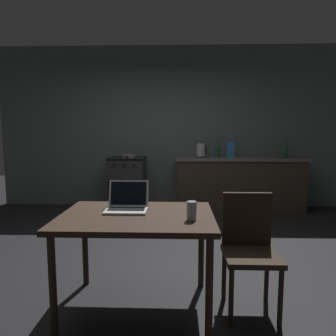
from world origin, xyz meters
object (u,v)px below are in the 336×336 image
electric_kettle (201,151)px  frying_pan (129,156)px  drinking_glass (192,211)px  chair (249,244)px  cereal_box (231,149)px  laptop (127,205)px  bottle (285,151)px  stove_oven (128,183)px  dining_table (137,224)px  bottle_b (217,150)px

electric_kettle → frying_pan: size_ratio=0.57×
drinking_glass → chair: bearing=22.1°
cereal_box → chair: bearing=-96.5°
laptop → bottle: bearing=38.9°
laptop → frying_pan: 2.92m
bottle → drinking_glass: bottle is taller
stove_oven → electric_kettle: bearing=0.1°
chair → drinking_glass: size_ratio=6.65×
dining_table → chair: chair is taller
stove_oven → laptop: (0.48, -2.91, 0.33)m
chair → dining_table: bearing=-168.5°
dining_table → cereal_box: (1.19, 3.05, 0.39)m
dining_table → frying_pan: bearing=100.2°
stove_oven → bottle: 2.72m
dining_table → electric_kettle: electric_kettle is taller
dining_table → electric_kettle: 3.12m
dining_table → chair: (0.85, 0.05, -0.16)m
electric_kettle → bottle_b: (0.29, 0.08, 0.01)m
bottle → bottle_b: size_ratio=0.97×
dining_table → bottle: bearing=54.9°
electric_kettle → dining_table: bearing=-102.8°
bottle_b → frying_pan: bearing=-175.9°
dining_table → bottle_b: size_ratio=4.45×
electric_kettle → cereal_box: size_ratio=0.87×
bottle_b → bottle: bearing=-6.7°
bottle → frying_pan: bottle is taller
drinking_glass → stove_oven: bearing=107.1°
bottle_b → chair: bearing=-92.4°
laptop → electric_kettle: bearing=61.2°
stove_oven → bottle: (2.66, -0.05, 0.57)m
chair → frying_pan: frying_pan is taller
dining_table → frying_pan: 3.06m
frying_pan → dining_table: bearing=-79.8°
electric_kettle → bottle: size_ratio=0.96×
bottle → cereal_box: 0.90m
stove_oven → chair: 3.30m
cereal_box → bottle_b: size_ratio=1.08×
electric_kettle → bottle_b: bottle_b is taller
laptop → cereal_box: size_ratio=1.16×
laptop → bottle: (2.18, 2.86, 0.24)m
bottle_b → drinking_glass: bearing=-100.1°
dining_table → laptop: laptop is taller
laptop → bottle_b: size_ratio=1.25×
stove_oven → electric_kettle: electric_kettle is taller
stove_oven → dining_table: stove_oven is taller
stove_oven → laptop: 2.97m
cereal_box → bottle_b: (-0.21, 0.06, -0.02)m
dining_table → bottle: 3.65m
stove_oven → bottle: bearing=-1.0°
frying_pan → bottle_b: bottle_b is taller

